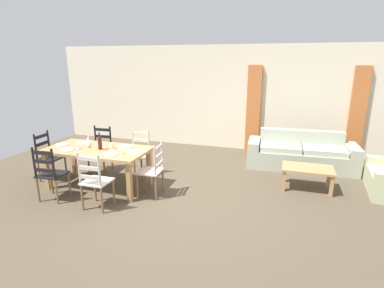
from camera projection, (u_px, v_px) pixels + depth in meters
The scene contains 32 objects.
ground_plane at pixel (182, 195), 5.41m from camera, with size 9.60×9.60×0.02m, color brown.
wall_far at pixel (223, 97), 8.07m from camera, with size 9.60×0.16×2.70m, color beige.
curtain_panel_left at pixel (253, 109), 7.77m from camera, with size 0.35×0.08×2.20m, color #C16A34.
curtain_panel_right at pixel (357, 114), 7.06m from camera, with size 0.35×0.08×2.20m, color #C16A34.
dining_table at pixel (97, 153), 5.58m from camera, with size 1.90×0.96×0.75m.
dining_chair_near_left at pixel (50, 174), 5.08m from camera, with size 0.45×0.43×0.96m.
dining_chair_near_right at pixel (95, 181), 4.78m from camera, with size 0.42×0.40×0.96m.
dining_chair_far_left at pixel (101, 149), 6.47m from camera, with size 0.44×0.43×0.96m.
dining_chair_far_right at pixel (139, 154), 6.17m from camera, with size 0.43×0.41×0.96m.
dining_chair_head_west at pixel (49, 156), 5.99m from camera, with size 0.42×0.44×0.96m.
dining_chair_head_east at pixel (153, 170), 5.26m from camera, with size 0.43×0.45×0.96m.
dinner_plate_near_left at pixel (67, 150), 5.45m from camera, with size 0.24×0.24×0.02m, color white.
fork_near_left at pixel (61, 149), 5.50m from camera, with size 0.02×0.17×0.01m, color silver.
dinner_plate_near_right at pixel (111, 154), 5.19m from camera, with size 0.24×0.24×0.02m, color white.
fork_near_right at pixel (103, 154), 5.23m from camera, with size 0.02×0.17×0.01m, color silver.
dinner_plate_far_left at pixel (85, 143), 5.91m from camera, with size 0.24×0.24×0.02m, color white.
fork_far_left at pixel (78, 142), 5.96m from camera, with size 0.02×0.17×0.01m, color silver.
dinner_plate_far_right at pixel (126, 147), 5.65m from camera, with size 0.24×0.24×0.02m, color white.
fork_far_right at pixel (119, 146), 5.69m from camera, with size 0.02×0.17×0.01m, color silver.
dinner_plate_head_west at pixel (62, 145), 5.78m from camera, with size 0.24×0.24×0.02m, color white.
fork_head_west at pixel (55, 144), 5.82m from camera, with size 0.02×0.17×0.01m, color silver.
dinner_plate_head_east at pixel (135, 152), 5.32m from camera, with size 0.24×0.24×0.02m, color white.
fork_head_east at pixel (128, 151), 5.37m from camera, with size 0.02×0.17×0.01m, color silver.
wine_bottle at pixel (100, 143), 5.48m from camera, with size 0.07×0.07×0.32m.
wine_glass_near_left at pixel (77, 143), 5.51m from camera, with size 0.06×0.06×0.16m.
wine_glass_near_right at pixel (121, 148), 5.22m from camera, with size 0.06×0.06×0.16m.
wine_glass_far_left at pixel (88, 139), 5.75m from camera, with size 0.06×0.06×0.16m.
coffee_cup_primary at pixel (113, 146), 5.55m from camera, with size 0.07×0.07×0.09m, color silver.
candle_tall at pixel (89, 144), 5.61m from camera, with size 0.05×0.05×0.23m.
candle_short at pixel (105, 148), 5.45m from camera, with size 0.05×0.05×0.14m.
couch at pixel (301, 155), 6.72m from camera, with size 2.32×0.92×0.80m.
coffee_table at pixel (308, 171), 5.56m from camera, with size 0.90×0.56×0.42m.
Camera 1 is at (1.68, -4.67, 2.32)m, focal length 28.36 mm.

